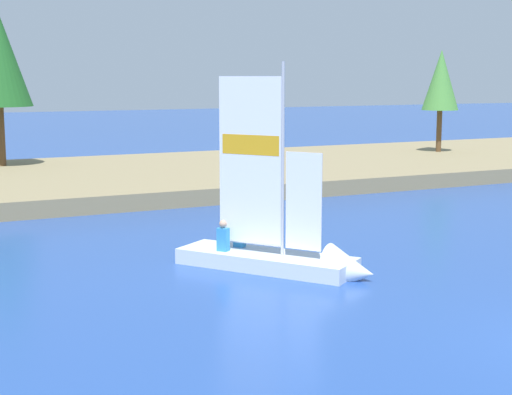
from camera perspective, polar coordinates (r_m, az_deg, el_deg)
shore_bank at (r=35.85m, az=-6.75°, el=1.63°), size 80.00×14.05×0.64m
shoreline_tree_centre at (r=44.50m, az=13.41°, el=8.34°), size 2.01×2.01×5.62m
sailboat at (r=19.29m, az=2.96°, el=-4.40°), size 4.09×4.97×5.60m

